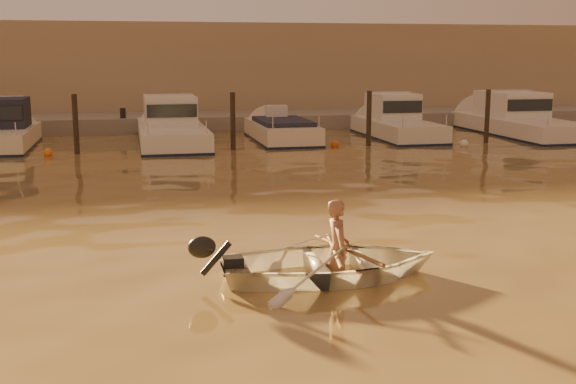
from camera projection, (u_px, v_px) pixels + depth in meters
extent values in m
plane|color=olive|center=(360.00, 252.00, 12.21)|extent=(160.00, 160.00, 0.00)
imported|color=white|center=(331.00, 263.00, 10.79)|extent=(3.34, 2.40, 0.69)
imported|color=#99624C|center=(338.00, 249.00, 10.77)|extent=(0.36, 0.55, 1.49)
cylinder|color=olive|center=(347.00, 250.00, 10.81)|extent=(0.48, 2.07, 0.13)
cylinder|color=brown|center=(334.00, 250.00, 10.77)|extent=(0.44, 2.08, 0.13)
cylinder|color=#2D2319|center=(76.00, 127.00, 24.12)|extent=(0.18, 0.18, 2.20)
cylinder|color=#2D2319|center=(233.00, 124.00, 25.24)|extent=(0.18, 0.18, 2.20)
cylinder|color=#2D2319|center=(369.00, 121.00, 26.29)|extent=(0.18, 0.18, 2.20)
cylinder|color=#2D2319|center=(487.00, 119.00, 27.28)|extent=(0.18, 0.18, 2.20)
sphere|color=orange|center=(48.00, 153.00, 23.82)|extent=(0.30, 0.30, 0.30)
sphere|color=white|center=(196.00, 150.00, 24.48)|extent=(0.30, 0.30, 0.30)
sphere|color=#C65117|center=(335.00, 144.00, 26.07)|extent=(0.30, 0.30, 0.30)
sphere|color=silver|center=(464.00, 144.00, 26.21)|extent=(0.30, 0.30, 0.30)
cube|color=gray|center=(214.00, 125.00, 32.81)|extent=(52.00, 4.00, 1.00)
cube|color=#9E8466|center=(201.00, 72.00, 37.66)|extent=(46.00, 7.00, 4.80)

